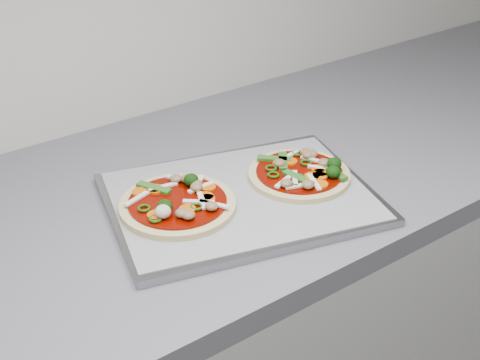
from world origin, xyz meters
TOP-DOWN VIEW (x-y plane):
  - countertop at (0.00, 1.30)m, footprint 3.60×0.60m
  - baking_tray at (0.28, 1.22)m, footprint 0.47×0.40m
  - parchment at (0.28, 1.22)m, footprint 0.45×0.38m
  - pizza_left at (0.18, 1.24)m, footprint 0.25×0.25m
  - pizza_right at (0.40, 1.20)m, footprint 0.23×0.23m

SIDE VIEW (x-z plane):
  - countertop at x=0.00m, z-range 0.86..0.90m
  - baking_tray at x=0.28m, z-range 0.90..0.91m
  - parchment at x=0.28m, z-range 0.91..0.92m
  - pizza_right at x=0.40m, z-range 0.91..0.94m
  - pizza_left at x=0.18m, z-range 0.91..0.94m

